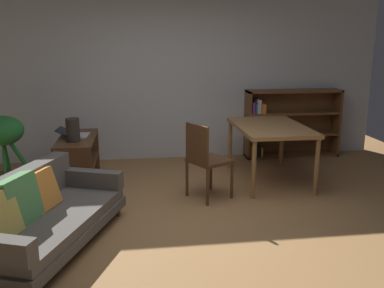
{
  "coord_description": "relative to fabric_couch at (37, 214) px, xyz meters",
  "views": [
    {
      "loc": [
        -0.56,
        -4.01,
        1.87
      ],
      "look_at": [
        0.07,
        0.49,
        0.75
      ],
      "focal_mm": 39.57,
      "sensor_mm": 36.0,
      "label": 1
    }
  ],
  "objects": [
    {
      "name": "open_laptop",
      "position": [
        0.11,
        1.96,
        0.32
      ],
      "size": [
        0.43,
        0.36,
        0.11
      ],
      "color": "silver",
      "rests_on": "media_console"
    },
    {
      "name": "bookshelf",
      "position": [
        3.39,
        2.79,
        0.21
      ],
      "size": [
        1.54,
        0.33,
        1.1
      ],
      "color": "brown",
      "rests_on": "ground_plane"
    },
    {
      "name": "dining_chair_near",
      "position": [
        1.72,
        1.02,
        0.2
      ],
      "size": [
        0.58,
        0.58,
        0.92
      ],
      "color": "#56351E",
      "rests_on": "ground_plane"
    },
    {
      "name": "media_console",
      "position": [
        0.15,
        1.87,
        -0.02
      ],
      "size": [
        0.46,
        1.14,
        0.62
      ],
      "color": "#56351E",
      "rests_on": "ground_plane"
    },
    {
      "name": "desk_speaker",
      "position": [
        0.14,
        1.64,
        0.44
      ],
      "size": [
        0.17,
        0.17,
        0.3
      ],
      "color": "#2D2823",
      "rests_on": "media_console"
    },
    {
      "name": "dining_table",
      "position": [
        2.7,
        1.57,
        0.37
      ],
      "size": [
        0.89,
        1.36,
        0.77
      ],
      "color": "olive",
      "rests_on": "ground_plane"
    },
    {
      "name": "fabric_couch",
      "position": [
        0.0,
        0.0,
        0.0
      ],
      "size": [
        1.39,
        1.94,
        0.73
      ],
      "color": "brown",
      "rests_on": "ground_plane"
    },
    {
      "name": "back_wall_panel",
      "position": [
        1.47,
        2.97,
        1.02
      ],
      "size": [
        6.8,
        0.1,
        2.7
      ],
      "primitive_type": "cube",
      "color": "silver",
      "rests_on": "ground_plane"
    },
    {
      "name": "ground_plane",
      "position": [
        1.47,
        0.27,
        -0.33
      ],
      "size": [
        8.16,
        8.16,
        0.0
      ],
      "primitive_type": "plane",
      "color": "#9E7042"
    },
    {
      "name": "potted_floor_plant",
      "position": [
        -0.72,
        1.66,
        0.36
      ],
      "size": [
        0.6,
        0.53,
        0.96
      ],
      "color": "brown",
      "rests_on": "ground_plane"
    }
  ]
}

